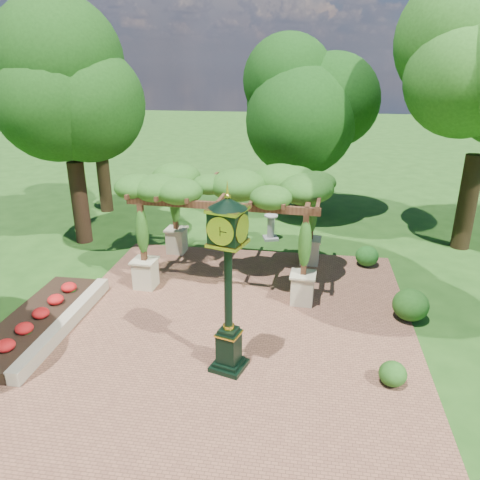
# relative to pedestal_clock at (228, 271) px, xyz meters

# --- Properties ---
(ground) EXTENTS (120.00, 120.00, 0.00)m
(ground) POSITION_rel_pedestal_clock_xyz_m (-0.19, 0.55, -2.63)
(ground) COLOR #1E4714
(ground) RESTS_ON ground
(brick_plaza) EXTENTS (10.00, 12.00, 0.04)m
(brick_plaza) POSITION_rel_pedestal_clock_xyz_m (-0.19, 1.55, -2.61)
(brick_plaza) COLOR brown
(brick_plaza) RESTS_ON ground
(border_wall) EXTENTS (0.35, 5.00, 0.40)m
(border_wall) POSITION_rel_pedestal_clock_xyz_m (-4.79, 1.05, -2.43)
(border_wall) COLOR #C6B793
(border_wall) RESTS_ON ground
(flower_bed) EXTENTS (1.50, 5.00, 0.36)m
(flower_bed) POSITION_rel_pedestal_clock_xyz_m (-5.69, 1.05, -2.45)
(flower_bed) COLOR red
(flower_bed) RESTS_ON ground
(pedestal_clock) EXTENTS (1.07, 1.07, 4.39)m
(pedestal_clock) POSITION_rel_pedestal_clock_xyz_m (0.00, 0.00, 0.00)
(pedestal_clock) COLOR black
(pedestal_clock) RESTS_ON brick_plaza
(pergola) EXTENTS (6.16, 4.09, 3.74)m
(pergola) POSITION_rel_pedestal_clock_xyz_m (-0.80, 5.27, 0.44)
(pergola) COLOR beige
(pergola) RESTS_ON brick_plaza
(sundial) EXTENTS (0.74, 0.74, 1.07)m
(sundial) POSITION_rel_pedestal_clock_xyz_m (0.22, 8.99, -2.16)
(sundial) COLOR #9C9C94
(sundial) RESTS_ON ground
(shrub_front) EXTENTS (0.83, 0.83, 0.57)m
(shrub_front) POSITION_rel_pedestal_clock_xyz_m (3.82, -0.06, -2.30)
(shrub_front) COLOR #215017
(shrub_front) RESTS_ON brick_plaza
(shrub_mid) EXTENTS (1.24, 1.24, 0.92)m
(shrub_mid) POSITION_rel_pedestal_clock_xyz_m (4.76, 3.03, -2.13)
(shrub_mid) COLOR #205016
(shrub_mid) RESTS_ON brick_plaza
(shrub_back) EXTENTS (1.01, 1.01, 0.74)m
(shrub_back) POSITION_rel_pedestal_clock_xyz_m (3.92, 6.73, -2.22)
(shrub_back) COLOR #1E5919
(shrub_back) RESTS_ON brick_plaza
(tree_west_near) EXTENTS (4.42, 4.42, 8.59)m
(tree_west_near) POSITION_rel_pedestal_clock_xyz_m (-7.42, 7.62, 3.27)
(tree_west_near) COLOR #331F14
(tree_west_near) RESTS_ON ground
(tree_west_far) EXTENTS (3.41, 3.41, 6.82)m
(tree_west_far) POSITION_rel_pedestal_clock_xyz_m (-8.23, 11.78, 2.04)
(tree_west_far) COLOR black
(tree_west_far) RESTS_ON ground
(tree_north) EXTENTS (4.46, 4.46, 7.49)m
(tree_north) POSITION_rel_pedestal_clock_xyz_m (1.36, 12.87, 2.52)
(tree_north) COLOR #2F2013
(tree_north) RESTS_ON ground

